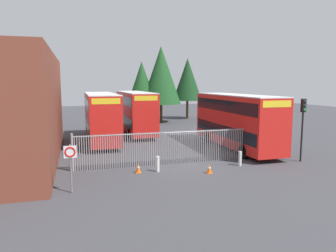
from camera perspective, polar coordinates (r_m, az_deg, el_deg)
The scene contains 14 objects.
ground_plane at distance 28.93m, azimuth -2.23°, elevation -2.91°, with size 100.00×100.00×0.00m, color #3D3D42.
palisade_fence at distance 20.94m, azimuth 1.09°, elevation -3.72°, with size 13.03×0.14×2.35m.
double_decker_bus_near_gate at distance 26.38m, azimuth 12.15°, elevation 1.22°, with size 2.54×10.81×4.42m.
double_decker_bus_behind_fence_left at distance 33.82m, azimuth -5.91°, elevation 2.75°, with size 2.54×10.81×4.42m.
double_decker_bus_behind_fence_right at distance 29.53m, azimuth -11.99°, elevation 1.90°, with size 2.54×10.81×4.42m.
bollard_near_left at distance 19.29m, azimuth -1.86°, elevation -6.86°, with size 0.20×0.20×0.95m, color silver.
bollard_center_front at distance 21.17m, azimuth 12.86°, elevation -5.74°, with size 0.20×0.20×0.95m, color silver.
traffic_cone_by_gate at distance 19.16m, azimuth 7.45°, elevation -7.60°, with size 0.34×0.34×0.59m.
traffic_cone_mid_forecourt at distance 19.17m, azimuth -5.38°, elevation -7.56°, with size 0.34×0.34×0.59m.
speed_limit_sign_post at distance 16.04m, azimuth -17.19°, elevation -5.43°, with size 0.60×0.14×2.40m.
traffic_light_kerbside at distance 23.18m, azimuth 23.13°, elevation 1.29°, with size 0.28×0.33×4.30m.
tree_tall_back at distance 43.03m, azimuth -4.73°, elevation 7.47°, with size 4.25×4.25×8.21m.
tree_short_side at distance 43.16m, azimuth -1.26°, elevation 9.11°, with size 5.39×5.39×10.24m.
tree_mid_row at distance 47.87m, azimuth 3.53°, elevation 8.36°, with size 4.36×4.36×9.01m.
Camera 1 is at (-6.92, -19.58, 5.33)m, focal length 33.83 mm.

